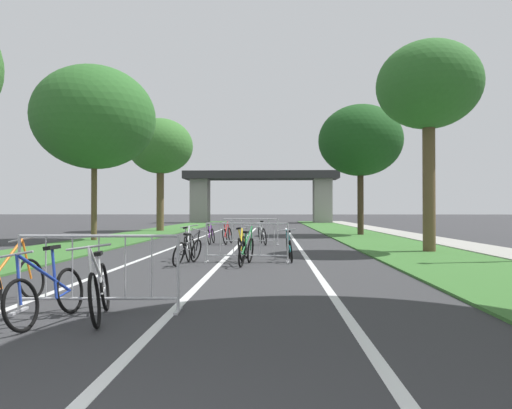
% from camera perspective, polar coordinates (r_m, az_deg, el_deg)
% --- Properties ---
extents(grass_verge_left, '(3.46, 59.63, 0.05)m').
position_cam_1_polar(grass_verge_left, '(27.08, -13.61, -3.55)').
color(grass_verge_left, '#386B2D').
rests_on(grass_verge_left, ground).
extents(grass_verge_right, '(3.46, 59.63, 0.05)m').
position_cam_1_polar(grass_verge_right, '(26.46, 12.17, -3.62)').
color(grass_verge_right, '#386B2D').
rests_on(grass_verge_right, ground).
extents(sidewalk_path_right, '(1.82, 59.63, 0.08)m').
position_cam_1_polar(sidewalk_path_right, '(27.04, 17.70, -3.51)').
color(sidewalk_path_right, '#9E9B93').
rests_on(sidewalk_path_right, ground).
extents(lane_stripe_center, '(0.14, 34.50, 0.01)m').
position_cam_1_polar(lane_stripe_center, '(18.98, -2.02, -4.86)').
color(lane_stripe_center, silver).
rests_on(lane_stripe_center, ground).
extents(lane_stripe_right_lane, '(0.14, 34.50, 0.01)m').
position_cam_1_polar(lane_stripe_right_lane, '(18.95, 5.05, -4.87)').
color(lane_stripe_right_lane, silver).
rests_on(lane_stripe_right_lane, ground).
extents(lane_stripe_left_lane, '(0.14, 34.50, 0.01)m').
position_cam_1_polar(lane_stripe_left_lane, '(19.29, -8.96, -4.79)').
color(lane_stripe_left_lane, silver).
rests_on(lane_stripe_left_lane, ground).
extents(overpass_bridge, '(16.71, 3.97, 5.60)m').
position_cam_1_polar(overpass_bridge, '(50.99, 0.61, 2.17)').
color(overpass_bridge, '#2D2D30').
rests_on(overpass_bridge, ground).
extents(tree_left_pine_far, '(5.39, 5.39, 7.81)m').
position_cam_1_polar(tree_left_pine_far, '(22.37, -19.17, 9.98)').
color(tree_left_pine_far, brown).
rests_on(tree_left_pine_far, ground).
extents(tree_left_oak_mid, '(4.25, 4.25, 7.40)m').
position_cam_1_polar(tree_left_oak_mid, '(31.37, -11.63, 6.93)').
color(tree_left_oak_mid, brown).
rests_on(tree_left_oak_mid, ground).
extents(tree_right_cypress_far, '(3.35, 3.35, 6.90)m').
position_cam_1_polar(tree_right_cypress_far, '(16.64, 20.37, 13.33)').
color(tree_right_cypress_far, brown).
rests_on(tree_right_cypress_far, ground).
extents(tree_right_maple_mid, '(4.58, 4.58, 7.16)m').
position_cam_1_polar(tree_right_maple_mid, '(26.35, 12.66, 7.63)').
color(tree_right_maple_mid, '#3D2D1E').
rests_on(tree_right_maple_mid, ground).
extents(crowd_barrier_nearest, '(2.23, 0.54, 1.05)m').
position_cam_1_polar(crowd_barrier_nearest, '(6.74, -18.70, -8.03)').
color(crowd_barrier_nearest, '#ADADB2').
rests_on(crowd_barrier_nearest, ground).
extents(crowd_barrier_second, '(2.22, 0.47, 1.05)m').
position_cam_1_polar(crowd_barrier_second, '(12.35, -1.11, -4.71)').
color(crowd_barrier_second, '#ADADB2').
rests_on(crowd_barrier_second, ground).
extents(crowd_barrier_third, '(2.24, 0.56, 1.05)m').
position_cam_1_polar(crowd_barrier_third, '(18.41, -0.69, -3.39)').
color(crowd_barrier_third, '#ADADB2').
rests_on(crowd_barrier_third, ground).
extents(bicycle_silver_0, '(0.52, 1.76, 0.97)m').
position_cam_1_polar(bicycle_silver_0, '(13.05, -8.13, -5.05)').
color(bicycle_silver_0, black).
rests_on(bicycle_silver_0, ground).
extents(bicycle_teal_1, '(0.54, 1.59, 0.86)m').
position_cam_1_polar(bicycle_teal_1, '(12.77, 4.08, -5.34)').
color(bicycle_teal_1, black).
rests_on(bicycle_teal_1, ground).
extents(bicycle_yellow_2, '(0.47, 1.72, 0.92)m').
position_cam_1_polar(bicycle_yellow_2, '(12.82, -1.63, -5.25)').
color(bicycle_yellow_2, black).
rests_on(bicycle_yellow_2, ground).
extents(bicycle_red_3, '(0.54, 1.67, 0.95)m').
position_cam_1_polar(bicycle_red_3, '(19.07, -3.53, -3.74)').
color(bicycle_red_3, black).
rests_on(bicycle_red_3, ground).
extents(bicycle_green_4, '(0.53, 1.68, 0.99)m').
position_cam_1_polar(bicycle_green_4, '(11.77, -1.17, -5.64)').
color(bicycle_green_4, black).
rests_on(bicycle_green_4, ground).
extents(bicycle_orange_5, '(0.48, 1.61, 0.99)m').
position_cam_1_polar(bicycle_orange_5, '(7.71, -28.00, -8.21)').
color(bicycle_orange_5, black).
rests_on(bicycle_orange_5, ground).
extents(bicycle_black_6, '(0.73, 1.68, 0.91)m').
position_cam_1_polar(bicycle_black_6, '(11.99, -8.32, -5.63)').
color(bicycle_black_6, black).
rests_on(bicycle_black_6, ground).
extents(bicycle_blue_7, '(0.55, 1.60, 0.93)m').
position_cam_1_polar(bicycle_blue_7, '(6.40, -24.21, -9.89)').
color(bicycle_blue_7, black).
rests_on(bicycle_blue_7, ground).
extents(bicycle_white_8, '(0.53, 1.62, 0.99)m').
position_cam_1_polar(bicycle_white_8, '(6.32, -18.61, -9.88)').
color(bicycle_white_8, black).
rests_on(bicycle_white_8, ground).
extents(bicycle_purple_9, '(0.49, 1.59, 0.86)m').
position_cam_1_polar(bicycle_purple_9, '(19.11, -5.57, -3.78)').
color(bicycle_purple_9, black).
rests_on(bicycle_purple_9, ground).
extents(bicycle_silver_10, '(0.62, 1.70, 0.96)m').
position_cam_1_polar(bicycle_silver_10, '(18.82, 0.76, -3.76)').
color(bicycle_silver_10, black).
rests_on(bicycle_silver_10, ground).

